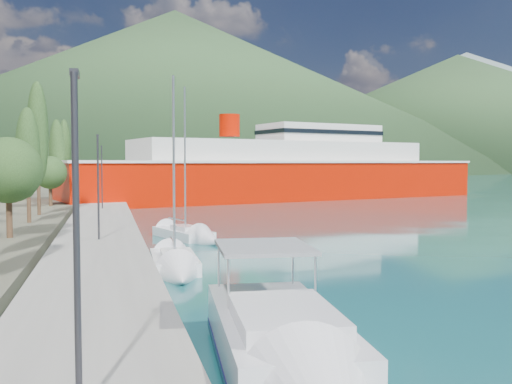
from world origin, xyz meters
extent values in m
plane|color=#175559|center=(0.00, 120.00, 0.00)|extent=(1400.00, 1400.00, 0.00)
cube|color=gray|center=(-9.00, 26.00, 0.40)|extent=(5.00, 88.00, 0.80)
cone|color=gray|center=(80.00, 680.00, 90.00)|extent=(760.00, 760.00, 180.00)
cone|color=gray|center=(420.00, 600.00, 70.00)|extent=(640.00, 640.00, 140.00)
cone|color=#2D4C29|center=(40.00, 400.00, 57.50)|extent=(480.00, 480.00, 115.00)
cone|color=#2D4C29|center=(260.00, 380.00, 45.00)|extent=(420.00, 420.00, 90.00)
cylinder|color=#47301E|center=(-14.23, 18.34, 1.94)|extent=(0.36, 0.36, 2.49)
sphere|color=#2A4A1F|center=(-14.23, 18.34, 4.78)|extent=(3.98, 3.98, 3.98)
cylinder|color=#47301E|center=(-14.23, 27.21, 1.65)|extent=(0.30, 0.30, 1.91)
ellipsoid|color=#2A4A1F|center=(-14.23, 27.21, 5.99)|extent=(1.80, 1.80, 6.77)
cylinder|color=#47301E|center=(-14.23, 33.68, 1.96)|extent=(0.30, 0.30, 2.53)
ellipsoid|color=#2A4A1F|center=(-14.23, 33.68, 7.71)|extent=(1.80, 1.80, 8.96)
cylinder|color=#47301E|center=(-14.23, 44.00, 1.76)|extent=(0.36, 0.36, 2.12)
sphere|color=#2A4A1F|center=(-14.23, 44.00, 4.18)|extent=(3.40, 3.40, 3.40)
cylinder|color=#47301E|center=(-14.23, 52.74, 1.76)|extent=(0.30, 0.30, 2.12)
ellipsoid|color=#2A4A1F|center=(-14.23, 52.74, 6.59)|extent=(1.80, 1.80, 7.53)
cylinder|color=#47301E|center=(-14.23, 65.02, 1.85)|extent=(0.30, 0.30, 2.31)
ellipsoid|color=#2A4A1F|center=(-14.23, 65.02, 7.10)|extent=(1.80, 1.80, 8.18)
cylinder|color=#2D2D33|center=(-9.00, -8.21, 3.80)|extent=(0.12, 0.12, 6.00)
cube|color=#2D2D33|center=(-9.00, -7.96, 6.80)|extent=(0.15, 0.50, 0.12)
cylinder|color=#2D2D33|center=(-9.00, 15.54, 3.80)|extent=(0.12, 0.12, 6.00)
cube|color=#2D2D33|center=(-9.00, 15.79, 6.80)|extent=(0.15, 0.50, 0.12)
cylinder|color=#2D2D33|center=(-9.00, 38.22, 3.80)|extent=(0.12, 0.12, 6.00)
cube|color=#2D2D33|center=(-9.00, 38.47, 6.80)|extent=(0.15, 0.50, 0.12)
cube|color=black|center=(-4.38, -4.90, -0.06)|extent=(3.28, 7.19, 0.78)
cube|color=silver|center=(-4.38, -4.90, 0.84)|extent=(3.60, 7.58, 1.23)
cube|color=black|center=(-4.38, -4.90, 0.28)|extent=(3.67, 7.67, 0.25)
cube|color=silver|center=(-4.47, -5.79, 1.62)|extent=(2.66, 3.78, 0.45)
cube|color=gray|center=(-4.19, -2.95, 2.85)|extent=(2.84, 3.27, 0.11)
cube|color=silver|center=(-5.34, 9.66, 0.23)|extent=(2.29, 5.27, 0.83)
cube|color=silver|center=(-5.35, 9.31, 0.79)|extent=(1.34, 2.12, 0.32)
cylinder|color=silver|center=(-5.35, 9.31, 5.04)|extent=(0.12, 0.12, 8.78)
cone|color=silver|center=(-5.44, 6.33, 0.23)|extent=(2.20, 2.49, 2.13)
cube|color=silver|center=(-3.46, 20.81, 0.22)|extent=(3.83, 6.01, 0.80)
cube|color=silver|center=(-3.34, 20.45, 0.75)|extent=(1.92, 2.54, 0.31)
cylinder|color=silver|center=(-3.34, 20.45, 5.50)|extent=(0.12, 0.12, 9.76)
cone|color=silver|center=(-2.24, 17.40, 0.22)|extent=(2.81, 3.17, 2.04)
cube|color=#BD1200|center=(15.74, 59.20, 2.34)|extent=(62.82, 28.09, 5.95)
cube|color=silver|center=(15.74, 59.20, 5.31)|extent=(63.33, 28.57, 0.32)
cube|color=silver|center=(15.74, 59.20, 6.59)|extent=(43.80, 21.11, 3.19)
cube|color=silver|center=(21.90, 60.84, 9.45)|extent=(18.70, 12.05, 2.55)
cylinder|color=#BD1200|center=(7.52, 57.03, 10.20)|extent=(2.76, 2.76, 2.97)
camera|label=1|loc=(-8.46, -18.46, 5.26)|focal=40.00mm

